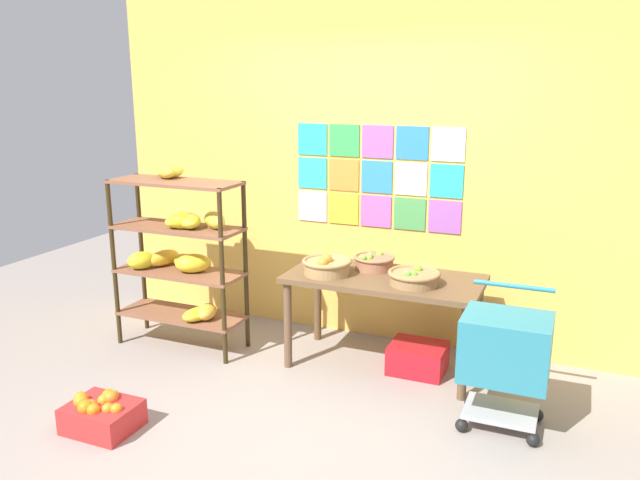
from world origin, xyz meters
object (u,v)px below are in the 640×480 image
(fruit_basket_centre, at_px, (414,277))
(produce_crate_under_table, at_px, (418,358))
(display_table, at_px, (384,288))
(fruit_basket_back_right, at_px, (374,262))
(banana_shelf_unit, at_px, (181,248))
(fruit_basket_right, at_px, (327,266))
(orange_crate_foreground, at_px, (101,414))
(shopping_cart, at_px, (505,352))

(fruit_basket_centre, xyz_separation_m, produce_crate_under_table, (0.02, 0.12, -0.66))
(display_table, bearing_deg, fruit_basket_back_right, 130.58)
(fruit_basket_centre, relative_size, produce_crate_under_table, 0.91)
(banana_shelf_unit, relative_size, fruit_basket_back_right, 4.69)
(fruit_basket_back_right, xyz_separation_m, fruit_basket_right, (-0.28, -0.26, 0.01))
(orange_crate_foreground, bearing_deg, produce_crate_under_table, 43.93)
(produce_crate_under_table, bearing_deg, fruit_basket_right, -169.32)
(banana_shelf_unit, height_order, orange_crate_foreground, banana_shelf_unit)
(banana_shelf_unit, distance_m, fruit_basket_right, 1.20)
(banana_shelf_unit, relative_size, produce_crate_under_table, 3.60)
(display_table, distance_m, fruit_basket_back_right, 0.25)
(fruit_basket_centre, height_order, orange_crate_foreground, fruit_basket_centre)
(banana_shelf_unit, xyz_separation_m, fruit_basket_centre, (1.84, 0.14, -0.05))
(banana_shelf_unit, bearing_deg, display_table, 8.52)
(banana_shelf_unit, bearing_deg, fruit_basket_centre, 4.30)
(fruit_basket_back_right, xyz_separation_m, shopping_cart, (1.06, -0.69, -0.27))
(display_table, relative_size, orange_crate_foreground, 3.40)
(fruit_basket_right, height_order, shopping_cart, fruit_basket_right)
(display_table, relative_size, shopping_cart, 1.64)
(display_table, xyz_separation_m, produce_crate_under_table, (0.27, 0.02, -0.51))
(fruit_basket_centre, relative_size, fruit_basket_right, 1.01)
(fruit_basket_right, xyz_separation_m, shopping_cart, (1.35, -0.43, -0.27))
(orange_crate_foreground, bearing_deg, fruit_basket_back_right, 54.30)
(shopping_cart, bearing_deg, fruit_basket_right, 150.00)
(display_table, xyz_separation_m, fruit_basket_centre, (0.25, -0.10, 0.14))
(fruit_basket_back_right, distance_m, fruit_basket_right, 0.38)
(fruit_basket_right, distance_m, produce_crate_under_table, 0.96)
(display_table, distance_m, produce_crate_under_table, 0.58)
(fruit_basket_right, distance_m, shopping_cart, 1.44)
(fruit_basket_centre, bearing_deg, display_table, 157.77)
(fruit_basket_right, relative_size, orange_crate_foreground, 0.88)
(banana_shelf_unit, xyz_separation_m, shopping_cart, (2.53, -0.30, -0.32))
(fruit_basket_centre, distance_m, fruit_basket_right, 0.66)
(fruit_basket_right, bearing_deg, fruit_basket_back_right, 42.93)
(banana_shelf_unit, bearing_deg, fruit_basket_back_right, 14.85)
(fruit_basket_back_right, bearing_deg, shopping_cart, -32.81)
(fruit_basket_right, bearing_deg, display_table, 15.17)
(banana_shelf_unit, relative_size, orange_crate_foreground, 3.49)
(fruit_basket_back_right, relative_size, orange_crate_foreground, 0.74)
(shopping_cart, bearing_deg, fruit_basket_centre, 135.27)
(fruit_basket_centre, bearing_deg, fruit_basket_back_right, 146.20)
(fruit_basket_centre, height_order, fruit_basket_back_right, fruit_basket_back_right)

